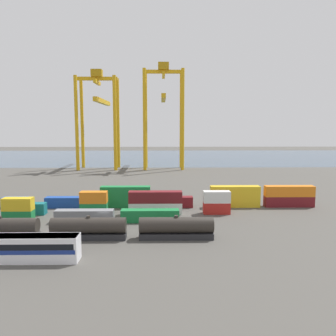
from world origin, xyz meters
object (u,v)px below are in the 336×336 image
Objects in this scene: freight_tank_row at (89,228)px; shipping_container_19 at (180,202)px; shipping_container_7 at (32,209)px; shipping_container_12 at (217,208)px; shipping_container_3 at (85,216)px; shipping_container_10 at (155,208)px; gantry_crane_west at (99,110)px; gantry_crane_central at (164,106)px; shipping_container_4 at (150,216)px.

shipping_container_19 is (17.51, 23.88, -0.68)m from freight_tank_row.
shipping_container_12 is at bearing 0.00° from shipping_container_7.
shipping_container_3 is 14.76m from shipping_container_7.
shipping_container_10 is 8.86m from shipping_container_19.
shipping_container_3 is 2.00× the size of shipping_container_12.
shipping_container_10 is at bearing -132.79° from shipping_container_19.
gantry_crane_central reaches higher than gantry_crane_west.
shipping_container_19 is (-7.92, 6.50, 0.00)m from shipping_container_12.
shipping_container_3 is at bearing -26.15° from shipping_container_7.
gantry_crane_central is at bearing 79.45° from shipping_container_3.
freight_tank_row is at bearing -73.86° from shipping_container_3.
freight_tank_row is 7.32× the size of shipping_container_19.
shipping_container_12 and shipping_container_19 have the same top height.
shipping_container_7 is at bearing 153.85° from shipping_container_3.
shipping_container_12 is at bearing 23.51° from shipping_container_4.
shipping_container_10 is 0.25× the size of gantry_crane_central.
freight_tank_row is 7.32× the size of shipping_container_7.
shipping_container_19 is 0.13× the size of gantry_crane_central.
shipping_container_7 is at bearing -169.14° from shipping_container_19.
gantry_crane_west is 29.87m from gantry_crane_central.
gantry_crane_west is (0.36, 85.39, 25.85)m from shipping_container_7.
shipping_container_3 is (-3.15, 10.87, -0.68)m from freight_tank_row.
shipping_container_3 and shipping_container_12 have the same top height.
shipping_container_4 and shipping_container_7 have the same top height.
shipping_container_7 is (-16.39, 17.37, -0.68)m from freight_tank_row.
shipping_container_3 is at bearing -167.18° from shipping_container_12.
shipping_container_12 is (41.82, 0.00, 0.00)m from shipping_container_7.
gantry_crane_central reaches higher than freight_tank_row.
shipping_container_3 and shipping_container_10 have the same top height.
freight_tank_row is 7.32× the size of shipping_container_12.
gantry_crane_central is at bearing 97.84° from shipping_container_12.
shipping_container_7 is (-26.88, 6.50, 0.00)m from shipping_container_4.
shipping_container_3 is at bearing -100.55° from gantry_crane_central.
freight_tank_row reaches higher than shipping_container_3.
shipping_container_10 and shipping_container_19 have the same top height.
shipping_container_3 is at bearing 106.14° from freight_tank_row.
shipping_container_4 and shipping_container_12 have the same top height.
shipping_container_10 is at bearing 180.00° from shipping_container_12.
shipping_container_7 is at bearing 180.00° from shipping_container_10.
gantry_crane_west is (-27.52, 85.39, 25.85)m from shipping_container_10.
shipping_container_12 is (28.58, 6.50, 0.00)m from shipping_container_3.
shipping_container_4 is at bearing 0.00° from shipping_container_3.
shipping_container_12 is 1.00× the size of shipping_container_19.
shipping_container_10 and shipping_container_12 have the same top height.
gantry_crane_west reaches higher than shipping_container_10.
shipping_container_3 is at bearing -82.02° from gantry_crane_west.
shipping_container_4 is at bearing -156.49° from shipping_container_12.
shipping_container_3 is at bearing -147.80° from shipping_container_19.
shipping_container_7 is 41.82m from shipping_container_12.
gantry_crane_west is (-12.88, 91.90, 25.85)m from shipping_container_3.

